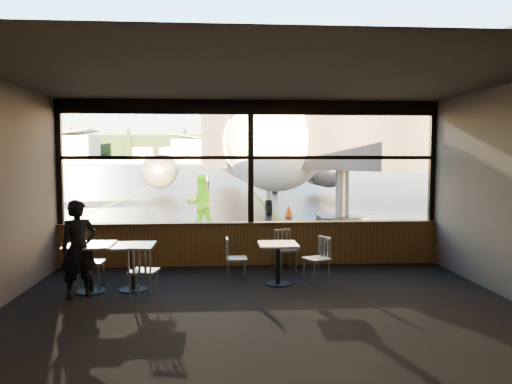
{
  "coord_description": "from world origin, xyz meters",
  "views": [
    {
      "loc": [
        -0.64,
        -10.53,
        2.31
      ],
      "look_at": [
        0.18,
        1.0,
        1.5
      ],
      "focal_mm": 35.0,
      "sensor_mm": 36.0,
      "label": 1
    }
  ],
  "objects": [
    {
      "name": "treeline",
      "position": [
        0.0,
        210.0,
        6.0
      ],
      "size": [
        360.0,
        3.0,
        12.0
      ],
      "primitive_type": "cube",
      "color": "black",
      "rests_on": "ground_plane"
    },
    {
      "name": "cafe_table_left",
      "position": [
        -2.86,
        -1.98,
        0.42
      ],
      "size": [
        0.76,
        0.76,
        0.84
      ],
      "primitive_type": null,
      "color": "gray",
      "rests_on": "carpet_floor"
    },
    {
      "name": "window_header",
      "position": [
        0.0,
        0.0,
        3.35
      ],
      "size": [
        8.0,
        0.18,
        0.3
      ],
      "primitive_type": "cube",
      "color": "black",
      "rests_on": "ground"
    },
    {
      "name": "mullion_right",
      "position": [
        3.95,
        0.0,
        2.2
      ],
      "size": [
        0.12,
        0.12,
        2.6
      ],
      "primitive_type": "cube",
      "color": "black",
      "rests_on": "ground"
    },
    {
      "name": "fuel_tank_a",
      "position": [
        -30.0,
        182.0,
        3.0
      ],
      "size": [
        8.0,
        8.0,
        6.0
      ],
      "primitive_type": "cylinder",
      "color": "silver",
      "rests_on": "ground_plane"
    },
    {
      "name": "ceiling",
      "position": [
        0.0,
        -3.0,
        3.5
      ],
      "size": [
        8.0,
        6.0,
        0.04
      ],
      "primitive_type": "cube",
      "color": "#38332D",
      "rests_on": "ground"
    },
    {
      "name": "fuel_tank_b",
      "position": [
        -20.0,
        182.0,
        3.0
      ],
      "size": [
        8.0,
        8.0,
        6.0
      ],
      "primitive_type": "cylinder",
      "color": "silver",
      "rests_on": "ground_plane"
    },
    {
      "name": "jet_bridge",
      "position": [
        3.6,
        5.5,
        2.5
      ],
      "size": [
        9.39,
        11.48,
        5.01
      ],
      "primitive_type": null,
      "color": "#2D2D30",
      "rests_on": "ground_plane"
    },
    {
      "name": "hangar_mid",
      "position": [
        0.0,
        185.0,
        5.0
      ],
      "size": [
        38.0,
        15.0,
        10.0
      ],
      "primitive_type": null,
      "color": "silver",
      "rests_on": "ground_plane"
    },
    {
      "name": "fuel_tank_c",
      "position": [
        -10.0,
        182.0,
        3.0
      ],
      "size": [
        8.0,
        8.0,
        6.0
      ],
      "primitive_type": "cylinder",
      "color": "silver",
      "rests_on": "ground_plane"
    },
    {
      "name": "window_transom",
      "position": [
        0.0,
        0.0,
        2.3
      ],
      "size": [
        8.0,
        0.1,
        0.08
      ],
      "primitive_type": "cube",
      "color": "black",
      "rests_on": "ground"
    },
    {
      "name": "hangar_right",
      "position": [
        60.0,
        178.0,
        6.0
      ],
      "size": [
        50.0,
        20.0,
        12.0
      ],
      "primitive_type": null,
      "color": "silver",
      "rests_on": "ground_plane"
    },
    {
      "name": "carpet_floor",
      "position": [
        0.0,
        -3.0,
        0.01
      ],
      "size": [
        8.0,
        6.0,
        0.01
      ],
      "primitive_type": "cube",
      "color": "black",
      "rests_on": "ground"
    },
    {
      "name": "wall_back",
      "position": [
        0.0,
        -6.0,
        1.75
      ],
      "size": [
        8.0,
        0.04,
        3.5
      ],
      "primitive_type": "cube",
      "color": "#504740",
      "rests_on": "ground"
    },
    {
      "name": "ground_plane",
      "position": [
        0.0,
        120.0,
        0.0
      ],
      "size": [
        520.0,
        520.0,
        0.0
      ],
      "primitive_type": "plane",
      "color": "black",
      "rests_on": "ground"
    },
    {
      "name": "cafe_table_mid",
      "position": [
        -2.16,
        -1.91,
        0.4
      ],
      "size": [
        0.73,
        0.73,
        0.8
      ],
      "primitive_type": null,
      "color": "gray",
      "rests_on": "carpet_floor"
    },
    {
      "name": "chair_mid_s",
      "position": [
        -1.9,
        -2.39,
        0.44
      ],
      "size": [
        0.57,
        0.57,
        0.87
      ],
      "primitive_type": null,
      "rotation": [
        0.0,
        0.0,
        -0.21
      ],
      "color": "beige",
      "rests_on": "carpet_floor"
    },
    {
      "name": "hangar_left",
      "position": [
        -70.0,
        180.0,
        5.5
      ],
      "size": [
        45.0,
        18.0,
        11.0
      ],
      "primitive_type": null,
      "color": "silver",
      "rests_on": "ground_plane"
    },
    {
      "name": "cafe_table_near",
      "position": [
        0.39,
        -1.69,
        0.38
      ],
      "size": [
        0.69,
        0.69,
        0.76
      ],
      "primitive_type": null,
      "color": "#9A968D",
      "rests_on": "carpet_floor"
    },
    {
      "name": "mullion_left",
      "position": [
        -3.95,
        0.0,
        2.2
      ],
      "size": [
        0.12,
        0.12,
        2.6
      ],
      "primitive_type": "cube",
      "color": "black",
      "rests_on": "ground"
    },
    {
      "name": "airliner",
      "position": [
        0.74,
        20.84,
        5.29
      ],
      "size": [
        30.48,
        35.97,
        10.59
      ],
      "primitive_type": null,
      "rotation": [
        0.0,
        0.0,
        0.05
      ],
      "color": "white",
      "rests_on": "ground_plane"
    },
    {
      "name": "window_sill",
      "position": [
        0.0,
        0.0,
        0.45
      ],
      "size": [
        8.0,
        0.28,
        0.9
      ],
      "primitive_type": "cube",
      "color": "brown",
      "rests_on": "ground"
    },
    {
      "name": "chair_near_n",
      "position": [
        0.68,
        -0.58,
        0.42
      ],
      "size": [
        0.56,
        0.56,
        0.84
      ],
      "primitive_type": null,
      "rotation": [
        0.0,
        0.0,
        3.4
      ],
      "color": "#BBB6A8",
      "rests_on": "carpet_floor"
    },
    {
      "name": "cone_nose",
      "position": [
        2.0,
        8.57,
        0.24
      ],
      "size": [
        0.34,
        0.34,
        0.48
      ],
      "primitive_type": "cone",
      "color": "#FF6608",
      "rests_on": "ground_plane"
    },
    {
      "name": "chair_near_w",
      "position": [
        -0.35,
        -1.31,
        0.41
      ],
      "size": [
        0.46,
        0.46,
        0.81
      ],
      "primitive_type": null,
      "rotation": [
        0.0,
        0.0,
        -1.53
      ],
      "color": "#A9A498",
      "rests_on": "carpet_floor"
    },
    {
      "name": "ground_crew",
      "position": [
        -1.26,
        4.74,
        0.89
      ],
      "size": [
        1.04,
        0.93,
        1.77
      ],
      "primitive_type": "imported",
      "rotation": [
        0.0,
        0.0,
        3.49
      ],
      "color": "#BFF219",
      "rests_on": "ground_plane"
    },
    {
      "name": "chair_mid_w",
      "position": [
        -2.93,
        -1.69,
        0.46
      ],
      "size": [
        0.5,
        0.5,
        0.91
      ],
      "primitive_type": null,
      "rotation": [
        0.0,
        0.0,
        -1.59
      ],
      "color": "#A9A498",
      "rests_on": "carpet_floor"
    },
    {
      "name": "chair_near_e",
      "position": [
        1.12,
        -1.54,
        0.42
      ],
      "size": [
        0.62,
        0.62,
        0.85
      ],
      "primitive_type": null,
      "rotation": [
        0.0,
        0.0,
        2.02
      ],
      "color": "beige",
      "rests_on": "carpet_floor"
    },
    {
      "name": "passenger",
      "position": [
        -2.96,
        -2.29,
        0.81
      ],
      "size": [
        0.71,
        0.63,
        1.62
      ],
      "primitive_type": "imported",
      "rotation": [
        0.0,
        0.0,
        0.53
      ],
      "color": "black",
      "rests_on": "carpet_floor"
    },
    {
      "name": "mullion_centre",
      "position": [
        0.0,
        0.0,
        2.2
      ],
      "size": [
        0.12,
        0.12,
        2.6
      ],
      "primitive_type": "cube",
      "color": "black",
      "rests_on": "ground"
    }
  ]
}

